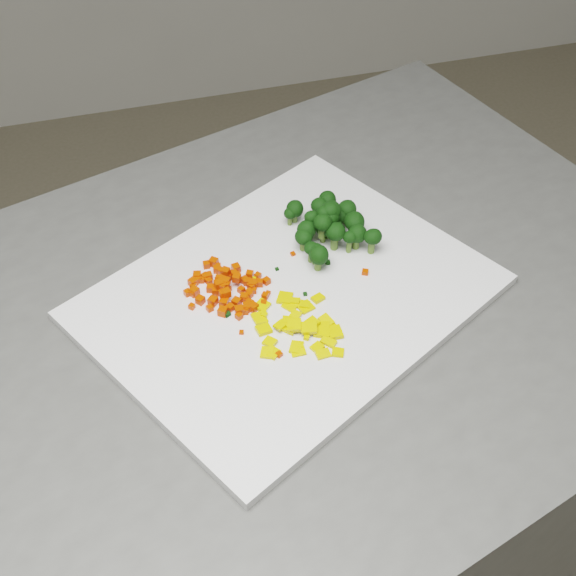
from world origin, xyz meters
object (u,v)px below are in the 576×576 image
object	(u,v)px
cutting_board	(288,297)
pepper_pile	(296,327)
broccoli_pile	(328,223)
counter_block	(278,503)
carrot_pile	(226,283)

from	to	relation	value
cutting_board	pepper_pile	distance (m)	0.06
pepper_pile	broccoli_pile	bearing A→B (deg)	59.93
cutting_board	broccoli_pile	xyz separation A→B (m)	(0.08, 0.08, 0.03)
cutting_board	pepper_pile	bearing A→B (deg)	-96.33
counter_block	broccoli_pile	size ratio (longest dim) A/B	8.74
pepper_pile	counter_block	bearing A→B (deg)	106.58
carrot_pile	pepper_pile	world-z (taller)	carrot_pile
broccoli_pile	counter_block	bearing A→B (deg)	-134.96
counter_block	carrot_pile	distance (m)	0.48
carrot_pile	broccoli_pile	size ratio (longest dim) A/B	0.83
counter_block	carrot_pile	world-z (taller)	carrot_pile
counter_block	cutting_board	xyz separation A→B (m)	(0.02, 0.01, 0.46)
cutting_board	broccoli_pile	distance (m)	0.12
broccoli_pile	pepper_pile	bearing A→B (deg)	-120.07
counter_block	broccoli_pile	bearing A→B (deg)	45.04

